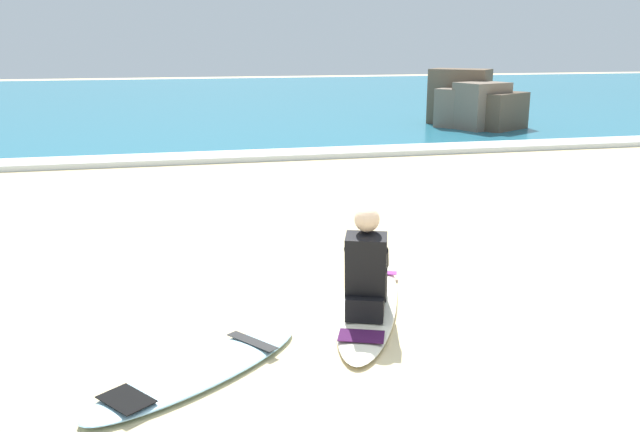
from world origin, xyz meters
TOP-DOWN VIEW (x-y plane):
  - ground_plane at (0.00, 0.00)m, footprint 80.00×80.00m
  - sea at (0.00, 22.32)m, footprint 80.00×28.00m
  - breaking_foam at (0.00, 8.62)m, footprint 80.00×0.90m
  - surfboard_main at (0.35, 0.54)m, footprint 1.40×2.57m
  - surfer_seated at (0.23, 0.24)m, footprint 0.55×0.77m
  - surfboard_spare_near at (-1.23, -0.44)m, footprint 1.84×1.56m
  - rock_outcrop_distant at (6.80, 11.84)m, footprint 3.14×3.44m

SIDE VIEW (x-z plane):
  - ground_plane at x=0.00m, z-range 0.00..0.00m
  - surfboard_main at x=0.35m, z-range 0.00..0.07m
  - surfboard_spare_near at x=-1.23m, z-range 0.00..0.07m
  - sea at x=0.00m, z-range 0.00..0.10m
  - breaking_foam at x=0.00m, z-range 0.00..0.11m
  - surfer_seated at x=0.23m, z-range -0.04..0.91m
  - rock_outcrop_distant at x=6.80m, z-range -0.18..1.40m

